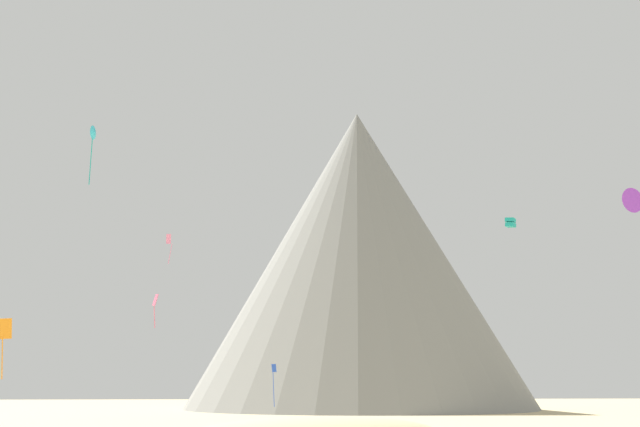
# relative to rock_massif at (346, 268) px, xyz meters

# --- Properties ---
(rock_massif) EXTENTS (70.66, 70.66, 55.00)m
(rock_massif) POSITION_rel_rock_massif_xyz_m (0.00, 0.00, 0.00)
(rock_massif) COLOR gray
(rock_massif) RESTS_ON ground_plane
(kite_violet_mid) EXTENTS (2.29, 0.80, 2.28)m
(kite_violet_mid) POSITION_rel_rock_massif_xyz_m (15.77, -75.78, -4.95)
(kite_violet_mid) COLOR purple
(kite_pink_mid) EXTENTS (0.77, 0.66, 3.84)m
(kite_pink_mid) POSITION_rel_rock_massif_xyz_m (-28.18, -43.18, -3.59)
(kite_pink_mid) COLOR pink
(kite_blue_low) EXTENTS (0.65, 0.54, 4.95)m
(kite_blue_low) POSITION_rel_rock_massif_xyz_m (-14.90, -46.53, -20.12)
(kite_blue_low) COLOR blue
(kite_rainbow_low) EXTENTS (0.66, 0.70, 3.29)m
(kite_rainbow_low) POSITION_rel_rock_massif_xyz_m (-27.10, -64.46, -13.42)
(kite_rainbow_low) COLOR #E5668C
(kite_orange_low) EXTENTS (0.92, 0.58, 4.41)m
(kite_orange_low) POSITION_rel_rock_massif_xyz_m (-35.95, -80.88, -17.45)
(kite_orange_low) COLOR orange
(kite_teal_mid) EXTENTS (1.65, 1.64, 1.27)m
(kite_teal_mid) POSITION_rel_rock_massif_xyz_m (16.29, -43.11, -0.06)
(kite_teal_mid) COLOR teal
(kite_cyan_high) EXTENTS (0.50, 1.34, 5.71)m
(kite_cyan_high) POSITION_rel_rock_massif_xyz_m (-32.99, -69.06, 1.89)
(kite_cyan_high) COLOR #33BCDB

